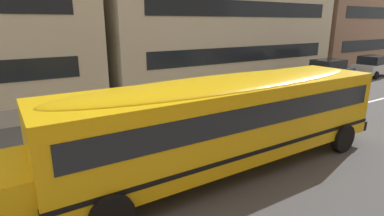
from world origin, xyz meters
name	(u,v)px	position (x,y,z in m)	size (l,w,h in m)	color
ground_plane	(142,160)	(0.00, 0.00, 0.00)	(400.00, 400.00, 0.00)	#4C4C4F
sidewalk_far	(84,108)	(0.00, 7.28, 0.01)	(120.00, 3.00, 0.01)	gray
lane_centreline	(142,160)	(0.00, 0.00, 0.00)	(110.00, 0.16, 0.01)	silver
school_bus	(223,116)	(1.74, -1.82, 1.61)	(12.14, 2.92, 2.71)	yellow
parked_car_white_by_lamppost	(373,66)	(22.04, 4.40, 0.84)	(3.99, 2.07, 1.64)	silver
parked_car_dark_blue_past_driveway	(328,71)	(16.62, 4.73, 0.84)	(3.92, 1.92, 1.64)	navy
apartment_block_far_right	(346,0)	(31.70, 13.41, 6.65)	(16.99, 9.31, 13.30)	#93705B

